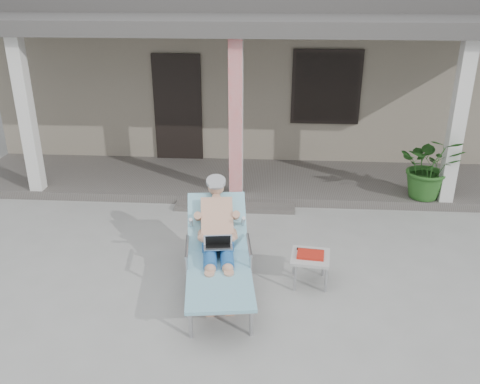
{
  "coord_description": "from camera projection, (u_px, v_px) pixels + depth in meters",
  "views": [
    {
      "loc": [
        0.62,
        -5.86,
        3.59
      ],
      "look_at": [
        0.17,
        0.6,
        0.85
      ],
      "focal_mm": 38.0,
      "sensor_mm": 36.0,
      "label": 1
    }
  ],
  "objects": [
    {
      "name": "potted_palm",
      "position": [
        430.0,
        166.0,
        8.41
      ],
      "size": [
        1.14,
        1.03,
        1.11
      ],
      "primitive_type": "imported",
      "rotation": [
        0.0,
        0.0,
        -0.19
      ],
      "color": "#26591E",
      "rests_on": "porch_deck"
    },
    {
      "name": "side_table",
      "position": [
        310.0,
        258.0,
        6.34
      ],
      "size": [
        0.52,
        0.52,
        0.43
      ],
      "rotation": [
        0.0,
        0.0,
        -0.11
      ],
      "color": "#B5B5B0",
      "rests_on": "ground"
    },
    {
      "name": "lounger",
      "position": [
        218.0,
        229.0,
        6.1
      ],
      "size": [
        1.0,
        2.05,
        1.3
      ],
      "rotation": [
        0.0,
        0.0,
        0.13
      ],
      "color": "#B7B7BC",
      "rests_on": "ground"
    },
    {
      "name": "house",
      "position": [
        250.0,
        65.0,
        12.14
      ],
      "size": [
        10.4,
        5.4,
        3.3
      ],
      "color": "gray",
      "rests_on": "ground"
    },
    {
      "name": "porch_overhang",
      "position": [
        239.0,
        30.0,
        8.44
      ],
      "size": [
        10.0,
        2.3,
        2.85
      ],
      "color": "silver",
      "rests_on": "porch_deck"
    },
    {
      "name": "ground",
      "position": [
        224.0,
        267.0,
        6.82
      ],
      "size": [
        60.0,
        60.0,
        0.0
      ],
      "primitive_type": "plane",
      "color": "#9E9E99",
      "rests_on": "ground"
    },
    {
      "name": "porch_step",
      "position": [
        235.0,
        207.0,
        8.51
      ],
      "size": [
        2.0,
        0.3,
        0.07
      ],
      "primitive_type": "cube",
      "color": "#605B56",
      "rests_on": "ground"
    },
    {
      "name": "porch_deck",
      "position": [
        240.0,
        180.0,
        9.55
      ],
      "size": [
        10.0,
        2.0,
        0.15
      ],
      "primitive_type": "cube",
      "color": "#605B56",
      "rests_on": "ground"
    }
  ]
}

